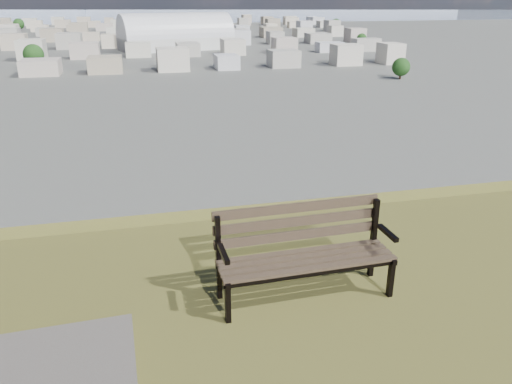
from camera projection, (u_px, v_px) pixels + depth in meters
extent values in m
cube|color=#483B29|center=(313.00, 269.00, 4.42)|extent=(1.63, 0.12, 0.03)
cube|color=#483B29|center=(309.00, 263.00, 4.51)|extent=(1.63, 0.12, 0.03)
cube|color=#483B29|center=(305.00, 257.00, 4.61)|extent=(1.63, 0.12, 0.03)
cube|color=#483B29|center=(301.00, 252.00, 4.71)|extent=(1.63, 0.12, 0.03)
cube|color=#483B29|center=(298.00, 235.00, 4.72)|extent=(1.63, 0.08, 0.09)
cube|color=#483B29|center=(298.00, 221.00, 4.69)|extent=(1.63, 0.08, 0.09)
cube|color=#483B29|center=(298.00, 208.00, 4.67)|extent=(1.63, 0.08, 0.09)
cube|color=black|center=(228.00, 302.00, 4.29)|extent=(0.05, 0.06, 0.40)
cube|color=black|center=(219.00, 258.00, 4.56)|extent=(0.05, 0.06, 0.83)
cube|color=black|center=(223.00, 274.00, 4.39)|extent=(0.06, 0.45, 0.05)
cube|color=black|center=(224.00, 254.00, 4.26)|extent=(0.05, 0.33, 0.04)
cube|color=black|center=(391.00, 277.00, 4.66)|extent=(0.05, 0.06, 0.40)
cube|color=black|center=(373.00, 238.00, 4.93)|extent=(0.05, 0.06, 0.83)
cube|color=black|center=(383.00, 252.00, 4.76)|extent=(0.06, 0.45, 0.05)
cube|color=black|center=(388.00, 233.00, 4.64)|extent=(0.05, 0.33, 0.04)
cube|color=black|center=(313.00, 273.00, 4.42)|extent=(1.63, 0.08, 0.04)
cube|color=black|center=(300.00, 255.00, 4.73)|extent=(1.63, 0.08, 0.04)
cube|color=silver|center=(176.00, 43.00, 270.06)|extent=(62.89, 37.88, 6.52)
cylinder|color=white|center=(176.00, 37.00, 268.86)|extent=(62.89, 37.88, 24.79)
cube|color=#BEAFA3|center=(37.00, 65.00, 183.76)|extent=(11.00, 11.00, 7.00)
cube|color=#C1B199|center=(104.00, 63.00, 188.94)|extent=(11.00, 11.00, 7.00)
cube|color=silver|center=(168.00, 62.00, 194.11)|extent=(11.00, 11.00, 7.00)
cube|color=beige|center=(229.00, 60.00, 199.28)|extent=(11.00, 11.00, 7.00)
cube|color=tan|center=(286.00, 58.00, 204.45)|extent=(11.00, 11.00, 7.00)
cube|color=beige|center=(341.00, 57.00, 209.62)|extent=(11.00, 11.00, 7.00)
cube|color=#AEA99E|center=(393.00, 55.00, 214.80)|extent=(11.00, 11.00, 7.00)
cube|color=silver|center=(27.00, 52.00, 226.40)|extent=(11.00, 11.00, 7.00)
cube|color=beige|center=(82.00, 51.00, 231.57)|extent=(11.00, 11.00, 7.00)
cube|color=tan|center=(135.00, 50.00, 236.75)|extent=(11.00, 11.00, 7.00)
cube|color=beige|center=(186.00, 48.00, 241.92)|extent=(11.00, 11.00, 7.00)
cube|color=#AEA99E|center=(234.00, 47.00, 247.09)|extent=(11.00, 11.00, 7.00)
cube|color=beige|center=(281.00, 46.00, 252.26)|extent=(11.00, 11.00, 7.00)
cube|color=#BEAFA3|center=(325.00, 45.00, 257.43)|extent=(11.00, 11.00, 7.00)
cube|color=#C1B199|center=(368.00, 44.00, 262.61)|extent=(11.00, 11.00, 7.00)
cube|color=beige|center=(20.00, 43.00, 269.04)|extent=(11.00, 11.00, 7.00)
cube|color=#AEA99E|center=(67.00, 42.00, 274.21)|extent=(11.00, 11.00, 7.00)
cube|color=beige|center=(112.00, 41.00, 279.38)|extent=(11.00, 11.00, 7.00)
cube|color=#BEAFA3|center=(155.00, 40.00, 284.55)|extent=(11.00, 11.00, 7.00)
cube|color=#C1B199|center=(197.00, 40.00, 289.73)|extent=(11.00, 11.00, 7.00)
cube|color=silver|center=(238.00, 39.00, 294.90)|extent=(11.00, 11.00, 7.00)
cube|color=beige|center=(277.00, 38.00, 300.07)|extent=(11.00, 11.00, 7.00)
cube|color=tan|center=(315.00, 37.00, 305.24)|extent=(11.00, 11.00, 7.00)
cube|color=beige|center=(351.00, 37.00, 310.41)|extent=(11.00, 11.00, 7.00)
cube|color=#C1B199|center=(15.00, 36.00, 311.68)|extent=(11.00, 11.00, 7.00)
cube|color=silver|center=(56.00, 36.00, 316.85)|extent=(11.00, 11.00, 7.00)
cube|color=beige|center=(95.00, 35.00, 322.02)|extent=(11.00, 11.00, 7.00)
cube|color=tan|center=(133.00, 34.00, 327.19)|extent=(11.00, 11.00, 7.00)
cube|color=beige|center=(170.00, 34.00, 332.36)|extent=(11.00, 11.00, 7.00)
cube|color=#AEA99E|center=(206.00, 33.00, 337.54)|extent=(11.00, 11.00, 7.00)
cube|color=beige|center=(240.00, 33.00, 342.71)|extent=(11.00, 11.00, 7.00)
cube|color=#BEAFA3|center=(274.00, 32.00, 347.88)|extent=(11.00, 11.00, 7.00)
cube|color=#C1B199|center=(307.00, 32.00, 353.05)|extent=(11.00, 11.00, 7.00)
cube|color=silver|center=(338.00, 31.00, 358.22)|extent=(11.00, 11.00, 7.00)
cube|color=#AEA99E|center=(11.00, 31.00, 354.31)|extent=(11.00, 11.00, 7.00)
cube|color=beige|center=(47.00, 31.00, 359.49)|extent=(11.00, 11.00, 7.00)
cube|color=#BEAFA3|center=(82.00, 30.00, 364.66)|extent=(11.00, 11.00, 7.00)
cube|color=#C1B199|center=(116.00, 30.00, 369.83)|extent=(11.00, 11.00, 7.00)
cube|color=silver|center=(149.00, 29.00, 375.00)|extent=(11.00, 11.00, 7.00)
cube|color=beige|center=(181.00, 29.00, 380.17)|extent=(11.00, 11.00, 7.00)
cube|color=tan|center=(212.00, 28.00, 385.34)|extent=(11.00, 11.00, 7.00)
cube|color=beige|center=(242.00, 28.00, 390.52)|extent=(11.00, 11.00, 7.00)
cube|color=#AEA99E|center=(272.00, 28.00, 395.69)|extent=(11.00, 11.00, 7.00)
cube|color=beige|center=(301.00, 27.00, 400.86)|extent=(11.00, 11.00, 7.00)
cube|color=#BEAFA3|center=(329.00, 27.00, 406.03)|extent=(11.00, 11.00, 7.00)
cube|color=tan|center=(9.00, 28.00, 396.95)|extent=(11.00, 11.00, 7.00)
cube|color=beige|center=(41.00, 27.00, 402.12)|extent=(11.00, 11.00, 7.00)
cube|color=#AEA99E|center=(72.00, 27.00, 407.29)|extent=(11.00, 11.00, 7.00)
cube|color=beige|center=(102.00, 26.00, 412.47)|extent=(11.00, 11.00, 7.00)
cube|color=#BEAFA3|center=(132.00, 26.00, 417.64)|extent=(11.00, 11.00, 7.00)
cube|color=#C1B199|center=(161.00, 26.00, 422.81)|extent=(11.00, 11.00, 7.00)
cube|color=silver|center=(189.00, 25.00, 427.98)|extent=(11.00, 11.00, 7.00)
cube|color=beige|center=(217.00, 25.00, 433.15)|extent=(11.00, 11.00, 7.00)
cube|color=tan|center=(244.00, 24.00, 438.33)|extent=(11.00, 11.00, 7.00)
cube|color=beige|center=(270.00, 24.00, 443.50)|extent=(11.00, 11.00, 7.00)
cube|color=#AEA99E|center=(296.00, 24.00, 448.67)|extent=(11.00, 11.00, 7.00)
cube|color=beige|center=(321.00, 23.00, 453.84)|extent=(11.00, 11.00, 7.00)
cube|color=beige|center=(6.00, 24.00, 439.59)|extent=(11.00, 11.00, 7.00)
cube|color=tan|center=(35.00, 24.00, 444.76)|extent=(11.00, 11.00, 7.00)
cube|color=beige|center=(64.00, 24.00, 449.93)|extent=(11.00, 11.00, 7.00)
cube|color=#AEA99E|center=(91.00, 23.00, 455.10)|extent=(11.00, 11.00, 7.00)
cube|color=beige|center=(118.00, 23.00, 460.28)|extent=(11.00, 11.00, 7.00)
cube|color=#BEAFA3|center=(145.00, 23.00, 465.45)|extent=(11.00, 11.00, 7.00)
cube|color=#C1B199|center=(171.00, 22.00, 470.62)|extent=(11.00, 11.00, 7.00)
cube|color=silver|center=(196.00, 22.00, 475.79)|extent=(11.00, 11.00, 7.00)
cube|color=beige|center=(221.00, 22.00, 480.96)|extent=(11.00, 11.00, 7.00)
cube|color=tan|center=(245.00, 22.00, 486.13)|extent=(11.00, 11.00, 7.00)
cube|color=beige|center=(269.00, 21.00, 491.31)|extent=(11.00, 11.00, 7.00)
cube|color=#AEA99E|center=(292.00, 21.00, 496.48)|extent=(11.00, 11.00, 7.00)
cube|color=beige|center=(315.00, 21.00, 501.65)|extent=(11.00, 11.00, 7.00)
cube|color=beige|center=(4.00, 22.00, 482.23)|extent=(11.00, 11.00, 7.00)
cube|color=tan|center=(31.00, 21.00, 487.40)|extent=(11.00, 11.00, 7.00)
cube|color=beige|center=(57.00, 21.00, 492.57)|extent=(11.00, 11.00, 7.00)
cube|color=#AEA99E|center=(82.00, 21.00, 497.74)|extent=(11.00, 11.00, 7.00)
cube|color=beige|center=(107.00, 21.00, 502.91)|extent=(11.00, 11.00, 7.00)
cube|color=#BEAFA3|center=(131.00, 20.00, 508.08)|extent=(11.00, 11.00, 7.00)
cube|color=#C1B199|center=(155.00, 20.00, 513.26)|extent=(11.00, 11.00, 7.00)
cube|color=silver|center=(179.00, 20.00, 518.43)|extent=(11.00, 11.00, 7.00)
cube|color=beige|center=(202.00, 20.00, 523.60)|extent=(11.00, 11.00, 7.00)
cube|color=tan|center=(224.00, 19.00, 528.77)|extent=(11.00, 11.00, 7.00)
cube|color=beige|center=(246.00, 19.00, 533.94)|extent=(11.00, 11.00, 7.00)
cube|color=#AEA99E|center=(268.00, 19.00, 539.12)|extent=(11.00, 11.00, 7.00)
cube|color=beige|center=(289.00, 19.00, 544.29)|extent=(11.00, 11.00, 7.00)
cube|color=#BEAFA3|center=(310.00, 18.00, 549.46)|extent=(11.00, 11.00, 7.00)
cylinder|color=black|center=(400.00, 76.00, 175.64)|extent=(0.80, 0.80, 2.10)
sphere|color=#163512|center=(401.00, 67.00, 174.48)|extent=(6.30, 6.30, 6.30)
cylinder|color=black|center=(35.00, 65.00, 201.78)|extent=(0.80, 0.80, 2.70)
sphere|color=#163512|center=(34.00, 54.00, 200.29)|extent=(8.10, 8.10, 8.10)
cylinder|color=black|center=(361.00, 44.00, 292.82)|extent=(0.80, 0.80, 1.95)
sphere|color=#163512|center=(362.00, 39.00, 291.75)|extent=(5.85, 5.85, 5.85)
cylinder|color=black|center=(212.00, 32.00, 386.22)|extent=(0.80, 0.80, 2.25)
sphere|color=#163512|center=(212.00, 27.00, 384.98)|extent=(6.75, 6.75, 6.75)
cylinder|color=black|center=(20.00, 29.00, 408.05)|extent=(0.80, 0.80, 2.85)
sphere|color=#163512|center=(19.00, 24.00, 406.48)|extent=(8.55, 8.55, 8.55)
cylinder|color=black|center=(204.00, 44.00, 291.49)|extent=(0.80, 0.80, 2.10)
sphere|color=#163512|center=(204.00, 38.00, 290.33)|extent=(6.30, 6.30, 6.30)
cylinder|color=black|center=(336.00, 28.00, 427.96)|extent=(0.80, 0.80, 2.55)
sphere|color=#163512|center=(336.00, 23.00, 426.55)|extent=(7.65, 7.65, 7.65)
cube|color=#8B9CB2|center=(131.00, 13.00, 825.93)|extent=(2400.00, 700.00, 0.12)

